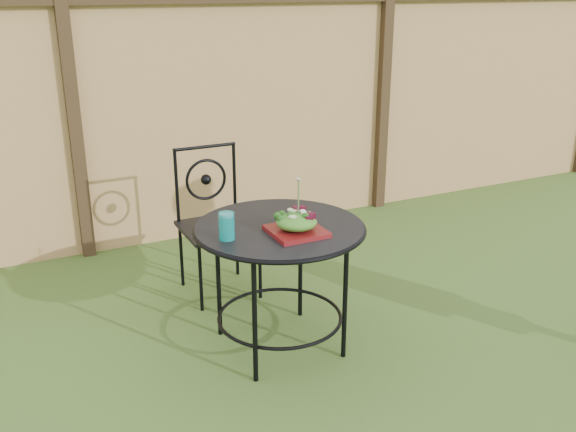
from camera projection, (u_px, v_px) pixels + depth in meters
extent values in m
plane|color=#274616|center=(396.00, 351.00, 3.58)|extent=(60.00, 60.00, 0.00)
cube|color=tan|center=(243.00, 120.00, 5.13)|extent=(8.00, 0.05, 1.80)
cube|color=black|center=(75.00, 131.00, 4.54)|extent=(0.09, 0.09, 1.90)
cube|color=black|center=(383.00, 103.00, 5.61)|extent=(0.09, 0.09, 1.90)
cylinder|color=black|center=(279.00, 227.00, 3.40)|extent=(0.90, 0.90, 0.02)
torus|color=black|center=(279.00, 228.00, 3.40)|extent=(0.92, 0.92, 0.02)
torus|color=black|center=(280.00, 316.00, 3.58)|extent=(0.70, 0.70, 0.02)
cylinder|color=black|center=(300.00, 263.00, 3.85)|extent=(0.03, 0.03, 0.71)
cylinder|color=black|center=(218.00, 279.00, 3.64)|extent=(0.03, 0.03, 0.71)
cylinder|color=black|center=(255.00, 320.00, 3.19)|extent=(0.03, 0.03, 0.71)
cylinder|color=black|center=(345.00, 299.00, 3.41)|extent=(0.03, 0.03, 0.71)
cube|color=black|center=(219.00, 228.00, 4.13)|extent=(0.46, 0.46, 0.03)
cylinder|color=black|center=(204.00, 147.00, 4.14)|extent=(0.42, 0.02, 0.02)
torus|color=black|center=(206.00, 180.00, 4.21)|extent=(0.28, 0.02, 0.28)
cylinder|color=black|center=(201.00, 279.00, 3.95)|extent=(0.02, 0.02, 0.44)
cylinder|color=black|center=(260.00, 267.00, 4.12)|extent=(0.02, 0.02, 0.44)
cylinder|color=black|center=(181.00, 255.00, 4.29)|extent=(0.02, 0.02, 0.44)
cylinder|color=black|center=(237.00, 245.00, 4.46)|extent=(0.02, 0.02, 0.44)
cylinder|color=black|center=(177.00, 186.00, 4.14)|extent=(0.02, 0.02, 0.50)
cylinder|color=black|center=(234.00, 179.00, 4.30)|extent=(0.02, 0.02, 0.50)
cube|color=#45090B|center=(296.00, 231.00, 3.29)|extent=(0.27, 0.27, 0.02)
ellipsoid|color=#235614|center=(296.00, 222.00, 3.27)|extent=(0.21, 0.21, 0.08)
cylinder|color=silver|center=(298.00, 197.00, 3.23)|extent=(0.01, 0.01, 0.18)
cylinder|color=#0A7E7B|center=(227.00, 226.00, 3.19)|extent=(0.08, 0.08, 0.14)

